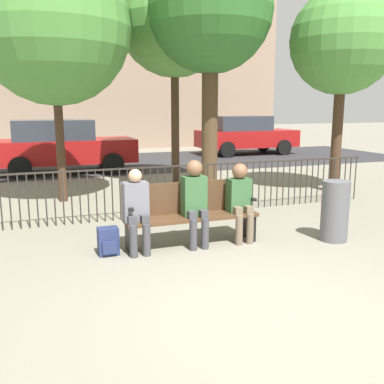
{
  "coord_description": "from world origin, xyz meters",
  "views": [
    {
      "loc": [
        -2.07,
        -3.4,
        2.02
      ],
      "look_at": [
        0.0,
        2.29,
        0.8
      ],
      "focal_mm": 40.0,
      "sensor_mm": 36.0,
      "label": 1
    }
  ],
  "objects_px": {
    "seated_person_0": "(136,207)",
    "tree_1": "(174,19)",
    "seated_person_1": "(195,198)",
    "seated_person_2": "(240,197)",
    "backpack": "(108,242)",
    "parked_car_1": "(62,145)",
    "tree_3": "(343,42)",
    "trash_bin": "(335,211)",
    "tree_0": "(53,28)",
    "parked_car_0": "(245,134)",
    "tree_2": "(211,12)",
    "park_bench": "(190,211)"
  },
  "relations": [
    {
      "from": "parked_car_1",
      "to": "backpack",
      "type": "bearing_deg",
      "value": -89.28
    },
    {
      "from": "park_bench",
      "to": "parked_car_0",
      "type": "height_order",
      "value": "parked_car_0"
    },
    {
      "from": "seated_person_0",
      "to": "parked_car_0",
      "type": "distance_m",
      "value": 12.93
    },
    {
      "from": "tree_3",
      "to": "parked_car_0",
      "type": "relative_size",
      "value": 1.1
    },
    {
      "from": "parked_car_0",
      "to": "parked_car_1",
      "type": "relative_size",
      "value": 1.0
    },
    {
      "from": "park_bench",
      "to": "parked_car_1",
      "type": "distance_m",
      "value": 8.02
    },
    {
      "from": "tree_1",
      "to": "parked_car_0",
      "type": "distance_m",
      "value": 8.31
    },
    {
      "from": "parked_car_1",
      "to": "tree_0",
      "type": "bearing_deg",
      "value": -93.55
    },
    {
      "from": "tree_1",
      "to": "seated_person_2",
      "type": "bearing_deg",
      "value": -96.76
    },
    {
      "from": "seated_person_2",
      "to": "tree_1",
      "type": "bearing_deg",
      "value": 83.24
    },
    {
      "from": "tree_0",
      "to": "tree_2",
      "type": "height_order",
      "value": "tree_2"
    },
    {
      "from": "tree_0",
      "to": "tree_1",
      "type": "relative_size",
      "value": 0.92
    },
    {
      "from": "tree_0",
      "to": "parked_car_1",
      "type": "distance_m",
      "value": 5.02
    },
    {
      "from": "tree_0",
      "to": "tree_1",
      "type": "height_order",
      "value": "tree_1"
    },
    {
      "from": "backpack",
      "to": "tree_2",
      "type": "relative_size",
      "value": 0.07
    },
    {
      "from": "backpack",
      "to": "tree_0",
      "type": "distance_m",
      "value": 5.08
    },
    {
      "from": "tree_1",
      "to": "trash_bin",
      "type": "distance_m",
      "value": 6.63
    },
    {
      "from": "seated_person_2",
      "to": "tree_2",
      "type": "relative_size",
      "value": 0.22
    },
    {
      "from": "seated_person_2",
      "to": "parked_car_1",
      "type": "relative_size",
      "value": 0.28
    },
    {
      "from": "seated_person_2",
      "to": "parked_car_0",
      "type": "xyz_separation_m",
      "value": [
        5.56,
        10.78,
        0.17
      ]
    },
    {
      "from": "seated_person_0",
      "to": "tree_0",
      "type": "distance_m",
      "value": 4.87
    },
    {
      "from": "trash_bin",
      "to": "tree_3",
      "type": "bearing_deg",
      "value": 51.95
    },
    {
      "from": "tree_1",
      "to": "parked_car_1",
      "type": "relative_size",
      "value": 1.33
    },
    {
      "from": "backpack",
      "to": "seated_person_0",
      "type": "bearing_deg",
      "value": -7.28
    },
    {
      "from": "seated_person_0",
      "to": "parked_car_1",
      "type": "height_order",
      "value": "parked_car_1"
    },
    {
      "from": "parked_car_0",
      "to": "trash_bin",
      "type": "height_order",
      "value": "parked_car_0"
    },
    {
      "from": "tree_0",
      "to": "trash_bin",
      "type": "xyz_separation_m",
      "value": [
        3.7,
        -4.3,
        -3.11
      ]
    },
    {
      "from": "seated_person_0",
      "to": "seated_person_2",
      "type": "bearing_deg",
      "value": 0.02
    },
    {
      "from": "seated_person_2",
      "to": "tree_3",
      "type": "xyz_separation_m",
      "value": [
        3.81,
        2.65,
        2.75
      ]
    },
    {
      "from": "seated_person_1",
      "to": "tree_1",
      "type": "distance_m",
      "value": 6.18
    },
    {
      "from": "seated_person_2",
      "to": "parked_car_0",
      "type": "distance_m",
      "value": 12.13
    },
    {
      "from": "seated_person_1",
      "to": "seated_person_2",
      "type": "height_order",
      "value": "seated_person_1"
    },
    {
      "from": "backpack",
      "to": "parked_car_1",
      "type": "height_order",
      "value": "parked_car_1"
    },
    {
      "from": "seated_person_2",
      "to": "tree_2",
      "type": "distance_m",
      "value": 4.74
    },
    {
      "from": "tree_2",
      "to": "seated_person_1",
      "type": "bearing_deg",
      "value": -115.6
    },
    {
      "from": "seated_person_2",
      "to": "parked_car_1",
      "type": "xyz_separation_m",
      "value": [
        -2.08,
        8.04,
        0.17
      ]
    },
    {
      "from": "tree_3",
      "to": "seated_person_0",
      "type": "bearing_deg",
      "value": -153.8
    },
    {
      "from": "tree_3",
      "to": "trash_bin",
      "type": "xyz_separation_m",
      "value": [
        -2.45,
        -3.13,
        -2.97
      ]
    },
    {
      "from": "seated_person_2",
      "to": "trash_bin",
      "type": "bearing_deg",
      "value": -19.18
    },
    {
      "from": "seated_person_1",
      "to": "tree_2",
      "type": "relative_size",
      "value": 0.24
    },
    {
      "from": "seated_person_1",
      "to": "backpack",
      "type": "distance_m",
      "value": 1.36
    },
    {
      "from": "seated_person_0",
      "to": "tree_1",
      "type": "xyz_separation_m",
      "value": [
        2.17,
        4.99,
        3.47
      ]
    },
    {
      "from": "backpack",
      "to": "trash_bin",
      "type": "relative_size",
      "value": 0.42
    },
    {
      "from": "tree_0",
      "to": "parked_car_1",
      "type": "xyz_separation_m",
      "value": [
        0.26,
        4.21,
        -2.72
      ]
    },
    {
      "from": "seated_person_1",
      "to": "tree_1",
      "type": "xyz_separation_m",
      "value": [
        1.31,
        4.99,
        3.41
      ]
    },
    {
      "from": "backpack",
      "to": "parked_car_0",
      "type": "xyz_separation_m",
      "value": [
        7.54,
        10.73,
        0.65
      ]
    },
    {
      "from": "seated_person_0",
      "to": "seated_person_1",
      "type": "distance_m",
      "value": 0.86
    },
    {
      "from": "seated_person_1",
      "to": "trash_bin",
      "type": "xyz_separation_m",
      "value": [
        2.09,
        -0.48,
        -0.26
      ]
    },
    {
      "from": "backpack",
      "to": "parked_car_1",
      "type": "bearing_deg",
      "value": 90.72
    },
    {
      "from": "trash_bin",
      "to": "tree_1",
      "type": "bearing_deg",
      "value": 98.04
    }
  ]
}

